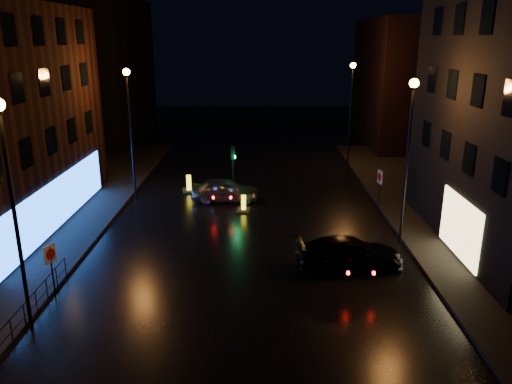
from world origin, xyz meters
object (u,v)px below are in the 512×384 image
bollard_near (244,207)px  bollard_far (189,188)px  road_sign_left (51,259)px  road_sign_right (380,180)px  dark_sedan (349,253)px  traffic_signal (233,189)px  silver_hatchback (225,190)px

bollard_near → bollard_far: (-3.91, 4.04, 0.04)m
road_sign_left → road_sign_right: 19.28m
bollard_near → bollard_far: bearing=139.1°
dark_sedan → bollard_near: 9.42m
traffic_signal → bollard_far: traffic_signal is taller
bollard_far → silver_hatchback: bearing=-49.2°
silver_hatchback → road_sign_right: 9.79m
dark_sedan → road_sign_right: size_ratio=2.00×
road_sign_left → road_sign_right: road_sign_right is taller
silver_hatchback → road_sign_left: size_ratio=1.87×
traffic_signal → bollard_near: bearing=-75.3°
traffic_signal → road_sign_right: traffic_signal is taller
dark_sedan → bollard_near: size_ratio=4.13×
traffic_signal → silver_hatchback: traffic_signal is taller
bollard_near → road_sign_left: size_ratio=0.52×
dark_sedan → bollard_near: (-5.12, 7.89, -0.50)m
dark_sedan → bollard_far: 14.97m
traffic_signal → road_sign_right: size_ratio=1.39×
traffic_signal → silver_hatchback: bearing=-117.5°
road_sign_right → dark_sedan: bearing=57.0°
bollard_far → road_sign_left: size_ratio=0.63×
bollard_near → bollard_far: bollard_far is taller
silver_hatchback → dark_sedan: silver_hatchback is taller
bollard_near → bollard_far: size_ratio=0.81×
dark_sedan → road_sign_left: size_ratio=2.13×
silver_hatchback → bollard_near: bearing=-147.4°
bollard_near → traffic_signal: bearing=109.8°
bollard_far → road_sign_left: road_sign_left is taller
traffic_signal → bollard_far: bearing=160.6°
silver_hatchback → road_sign_right: road_sign_right is taller
dark_sedan → road_sign_right: (3.21, 8.29, 1.14)m
bollard_near → road_sign_right: 8.49m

